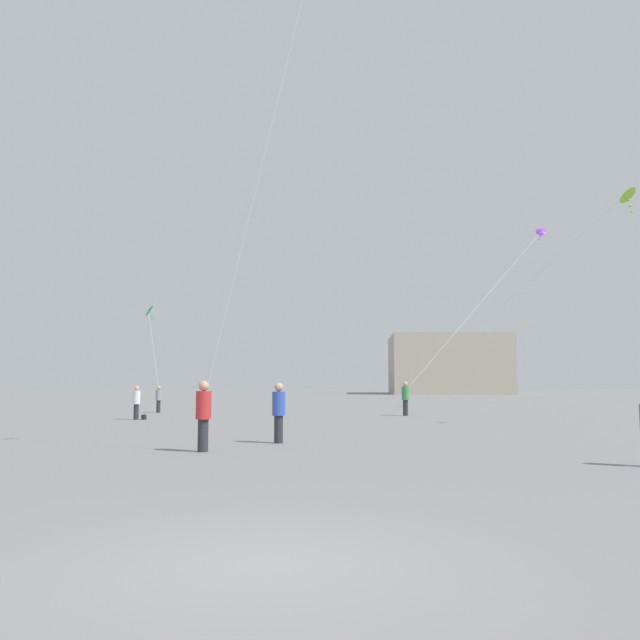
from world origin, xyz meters
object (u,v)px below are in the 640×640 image
(person_in_blue, at_px, (279,410))
(kite_emerald_diamond, at_px, (149,311))
(handbag_beside_flyer, at_px, (144,417))
(kite_lime_diamond, at_px, (619,202))
(person_in_grey, at_px, (159,398))
(kite_violet_diamond, at_px, (537,237))
(person_in_green, at_px, (405,397))
(person_in_red, at_px, (203,413))
(person_in_white, at_px, (136,401))
(building_left_hall, at_px, (447,365))

(person_in_blue, height_order, kite_emerald_diamond, kite_emerald_diamond)
(person_in_blue, height_order, handbag_beside_flyer, person_in_blue)
(kite_lime_diamond, bearing_deg, person_in_grey, 152.65)
(kite_lime_diamond, height_order, kite_violet_diamond, kite_violet_diamond)
(person_in_grey, xyz_separation_m, handbag_beside_flyer, (1.20, -6.74, -0.74))
(kite_emerald_diamond, bearing_deg, person_in_green, -29.84)
(person_in_green, bearing_deg, person_in_grey, 132.77)
(person_in_grey, relative_size, kite_lime_diamond, 0.17)
(person_in_red, height_order, kite_lime_diamond, kite_lime_diamond)
(person_in_white, xyz_separation_m, kite_violet_diamond, (23.36, 12.80, 10.81))
(person_in_white, distance_m, person_in_grey, 6.89)
(person_in_green, relative_size, kite_emerald_diamond, 0.25)
(person_in_blue, distance_m, building_left_hall, 78.98)
(person_in_blue, xyz_separation_m, kite_lime_diamond, (13.36, 6.84, 8.19))
(kite_violet_diamond, relative_size, building_left_hall, 0.66)
(person_in_blue, bearing_deg, person_in_white, -14.15)
(person_in_red, bearing_deg, person_in_white, 105.74)
(person_in_green, relative_size, kite_violet_diamond, 0.16)
(kite_violet_diamond, bearing_deg, person_in_green, -138.68)
(person_in_white, height_order, building_left_hall, building_left_hall)
(kite_emerald_diamond, distance_m, handbag_beside_flyer, 15.61)
(person_in_green, bearing_deg, building_left_hall, 42.64)
(kite_lime_diamond, distance_m, handbag_beside_flyer, 23.30)
(person_in_white, relative_size, kite_lime_diamond, 0.17)
(building_left_hall, bearing_deg, person_in_green, -101.62)
(kite_emerald_diamond, distance_m, building_left_hall, 59.60)
(person_in_grey, bearing_deg, person_in_red, 61.15)
(building_left_hall, height_order, handbag_beside_flyer, building_left_hall)
(person_in_blue, xyz_separation_m, kite_violet_diamond, (15.43, 24.25, 10.72))
(kite_lime_diamond, bearing_deg, person_in_red, -148.57)
(kite_lime_diamond, bearing_deg, building_left_hall, 86.20)
(person_in_red, xyz_separation_m, kite_emerald_diamond, (-9.79, 27.53, 5.72))
(person_in_blue, distance_m, person_in_red, 2.98)
(kite_lime_diamond, relative_size, handbag_beside_flyer, 29.20)
(kite_violet_diamond, bearing_deg, building_left_hall, 87.19)
(person_in_white, relative_size, kite_violet_diamond, 0.14)
(kite_lime_diamond, xyz_separation_m, kite_emerald_diamond, (-24.91, 18.29, -2.44))
(person_in_white, distance_m, person_in_red, 15.17)
(person_in_red, height_order, kite_emerald_diamond, kite_emerald_diamond)
(kite_lime_diamond, bearing_deg, person_in_white, 167.77)
(person_in_blue, height_order, kite_lime_diamond, kite_lime_diamond)
(kite_violet_diamond, height_order, handbag_beside_flyer, kite_violet_diamond)
(kite_violet_diamond, bearing_deg, kite_emerald_diamond, 178.14)
(person_in_grey, xyz_separation_m, kite_violet_diamond, (24.21, 5.96, 10.84))
(person_in_white, relative_size, kite_emerald_diamond, 0.22)
(kite_lime_diamond, relative_size, kite_emerald_diamond, 1.26)
(person_in_white, height_order, person_in_blue, person_in_blue)
(person_in_grey, bearing_deg, building_left_hall, -162.18)
(building_left_hall, bearing_deg, handbag_beside_flyer, -111.40)
(person_in_green, height_order, person_in_blue, person_in_green)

